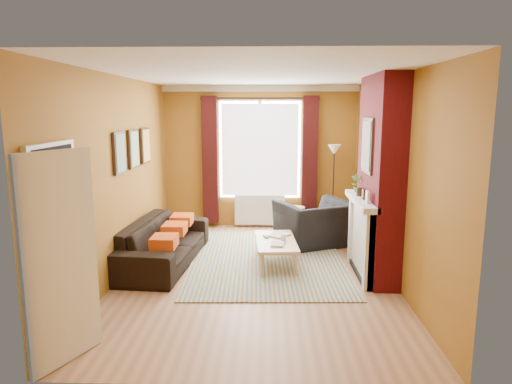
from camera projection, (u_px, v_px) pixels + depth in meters
ground at (255, 273)px, 6.61m from camera, size 5.50×5.50×0.00m
room_walls at (299, 176)px, 6.62m from camera, size 3.82×5.54×2.83m
striped_rug at (267, 259)px, 7.18m from camera, size 2.46×3.34×0.02m
sofa at (164, 242)px, 6.99m from camera, size 1.08×2.36×0.67m
armchair at (315, 223)px, 7.92m from camera, size 1.51×1.44×0.77m
coffee_table at (276, 243)px, 6.89m from camera, size 0.67×1.22×0.39m
wicker_stool at (295, 219)px, 8.91m from camera, size 0.42×0.42×0.47m
floor_lamp at (334, 163)px, 8.64m from camera, size 0.26×0.26×1.69m
book_a at (271, 244)px, 6.65m from camera, size 0.21×0.27×0.02m
book_b at (274, 234)px, 7.19m from camera, size 0.38×0.40×0.02m
mug at (284, 238)px, 6.84m from camera, size 0.11×0.11×0.09m
tv_remote at (266, 237)px, 7.04m from camera, size 0.09×0.16×0.02m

